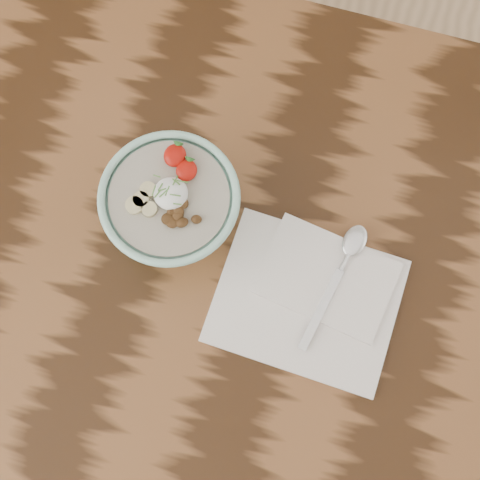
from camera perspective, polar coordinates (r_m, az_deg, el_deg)
The scene contains 4 objects.
table at distance 102.44cm, azimuth 2.19°, elevation -4.64°, with size 160.00×90.00×75.00cm.
breakfast_bowl at distance 89.94cm, azimuth -5.83°, elevation 2.90°, with size 18.48×18.48×12.08cm.
napkin at distance 92.75cm, azimuth 6.05°, elevation -4.76°, with size 25.46×21.70×1.51cm.
spoon at distance 93.15cm, azimuth 9.07°, elevation -1.50°, with size 6.03×19.32×1.01cm.
Camera 1 is at (1.07, -18.18, 166.51)cm, focal length 50.00 mm.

